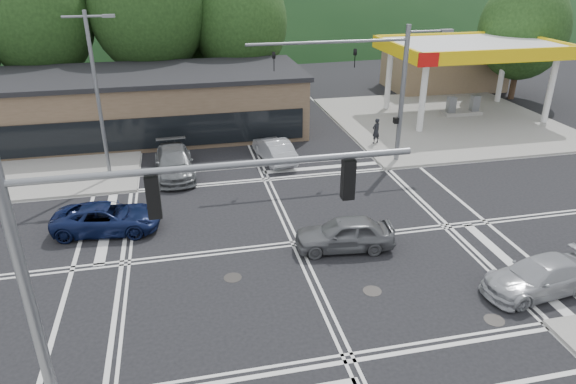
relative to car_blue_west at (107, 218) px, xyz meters
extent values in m
plane|color=black|center=(8.06, -2.96, -0.65)|extent=(120.00, 120.00, 0.00)
cube|color=gray|center=(23.06, 12.04, -0.58)|extent=(16.00, 16.00, 0.15)
cube|color=gray|center=(-6.94, 12.04, -0.58)|extent=(16.00, 16.00, 0.15)
cylinder|color=silver|center=(20.06, 10.04, 1.85)|extent=(0.44, 0.44, 5.00)
cylinder|color=silver|center=(20.06, 16.04, 1.85)|extent=(0.44, 0.44, 5.00)
cylinder|color=silver|center=(30.06, 10.04, 1.85)|extent=(0.44, 0.44, 5.00)
cylinder|color=silver|center=(30.06, 16.04, 1.85)|extent=(0.44, 0.44, 5.00)
cube|color=silver|center=(25.06, 13.04, 4.65)|extent=(12.00, 8.00, 0.60)
cube|color=yellow|center=(25.06, 9.04, 4.65)|extent=(12.20, 0.25, 0.90)
cube|color=yellow|center=(25.06, 17.04, 4.65)|extent=(12.20, 0.25, 0.90)
cube|color=yellow|center=(19.06, 13.04, 4.65)|extent=(0.25, 8.20, 0.90)
cube|color=yellow|center=(31.06, 13.04, 4.65)|extent=(0.25, 8.20, 0.90)
cube|color=red|center=(19.56, 8.89, 4.65)|extent=(1.40, 0.12, 0.90)
cube|color=gray|center=(25.06, 13.04, -0.40)|extent=(3.00, 1.00, 0.30)
cube|color=slate|center=(24.06, 13.04, 0.30)|extent=(0.60, 0.50, 1.30)
cube|color=slate|center=(26.06, 13.04, 0.30)|extent=(0.60, 0.50, 1.30)
cube|color=#846B4F|center=(28.06, 22.04, 1.25)|extent=(10.00, 6.00, 3.80)
cube|color=brown|center=(0.06, 14.04, 1.35)|extent=(24.00, 8.00, 4.00)
ellipsoid|color=#193819|center=(8.06, 87.04, -0.65)|extent=(252.00, 126.00, 140.00)
cylinder|color=#382619|center=(-5.94, 21.04, 1.77)|extent=(0.50, 0.50, 4.84)
ellipsoid|color=black|center=(-5.94, 21.04, 6.50)|extent=(8.00, 8.00, 9.20)
cylinder|color=#382619|center=(2.06, 21.04, 1.99)|extent=(0.50, 0.50, 5.28)
ellipsoid|color=black|center=(2.06, 21.04, 7.15)|extent=(9.00, 9.00, 10.35)
cylinder|color=#382619|center=(9.06, 21.04, 1.55)|extent=(0.50, 0.50, 4.40)
ellipsoid|color=black|center=(9.06, 21.04, 5.85)|extent=(7.60, 7.60, 8.74)
cylinder|color=#382619|center=(6.06, 25.04, 1.77)|extent=(0.50, 0.50, 4.84)
ellipsoid|color=black|center=(6.06, 25.04, 6.50)|extent=(8.40, 8.40, 9.66)
cylinder|color=#382619|center=(32.06, 17.04, 1.33)|extent=(0.50, 0.50, 3.96)
ellipsoid|color=black|center=(32.06, 17.04, 5.20)|extent=(7.20, 7.20, 8.28)
cylinder|color=slate|center=(-0.44, 6.04, 3.85)|extent=(0.20, 0.20, 9.00)
cylinder|color=slate|center=(-0.44, 6.04, 8.05)|extent=(2.20, 0.12, 0.12)
cube|color=slate|center=(0.66, 6.04, 8.05)|extent=(0.60, 0.25, 0.15)
cylinder|color=slate|center=(16.26, 5.24, 3.35)|extent=(0.28, 0.28, 8.00)
cylinder|color=slate|center=(11.76, 5.24, 6.55)|extent=(9.00, 0.16, 0.16)
imported|color=black|center=(13.26, 5.24, 5.65)|extent=(0.16, 0.20, 1.00)
imported|color=black|center=(8.76, 5.24, 5.65)|extent=(0.16, 0.20, 1.00)
cylinder|color=slate|center=(17.46, 5.24, 6.95)|extent=(2.40, 0.12, 0.12)
cube|color=slate|center=(18.56, 5.24, 6.95)|extent=(0.70, 0.30, 0.15)
cube|color=black|center=(16.01, 5.24, 1.95)|extent=(0.25, 0.30, 0.35)
cylinder|color=slate|center=(-0.14, -11.16, 3.35)|extent=(0.28, 0.28, 8.00)
cylinder|color=slate|center=(4.36, -11.16, 6.55)|extent=(9.00, 0.16, 0.16)
cube|color=black|center=(2.86, -11.16, 5.95)|extent=(0.30, 0.25, 1.00)
cube|color=black|center=(7.36, -11.16, 5.95)|extent=(0.30, 0.25, 1.00)
imported|color=#0E173E|center=(0.00, 0.00, 0.00)|extent=(4.93, 2.70, 1.31)
imported|color=#5C5E61|center=(9.98, -3.76, 0.06)|extent=(4.36, 2.17, 1.43)
imported|color=#A5A7AC|center=(16.06, -8.28, -0.01)|extent=(4.64, 2.32, 1.30)
imported|color=#A6A8AD|center=(9.06, 7.00, 0.05)|extent=(2.11, 4.45, 1.41)
imported|color=white|center=(11.62, 16.20, 0.09)|extent=(1.78, 4.37, 1.48)
imported|color=slate|center=(3.10, 6.04, 0.09)|extent=(2.33, 5.21, 1.48)
imported|color=black|center=(16.08, 8.27, 0.33)|extent=(0.72, 0.61, 1.67)
camera|label=1|loc=(3.55, -21.74, 10.79)|focal=32.00mm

